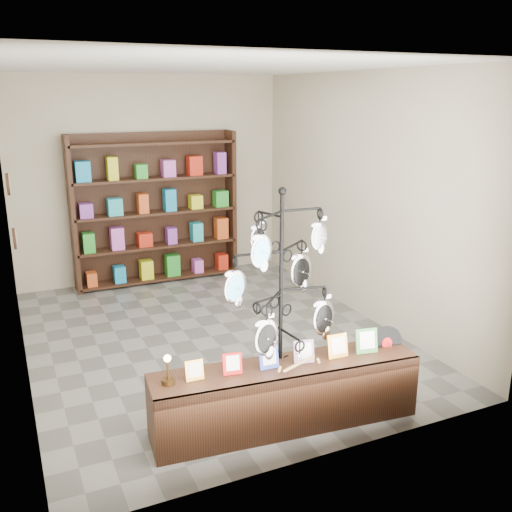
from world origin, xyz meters
The scene contains 6 objects.
ground centered at (0.00, 0.00, 0.00)m, with size 5.00×5.00×0.00m, color slate.
room_envelope centered at (0.00, 0.00, 1.85)m, with size 5.00×5.00×5.00m.
display_tree centered at (-0.04, -1.85, 1.17)m, with size 1.06×1.05×2.03m.
front_shelf centered at (-0.05, -1.99, 0.28)m, with size 2.32×0.69×0.81m.
back_shelving centered at (0.00, 2.30, 1.03)m, with size 2.42×0.36×2.20m.
wall_clocks centered at (-1.97, 0.80, 1.50)m, with size 0.03×0.24×0.84m.
Camera 1 is at (-2.06, -5.80, 2.74)m, focal length 40.00 mm.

